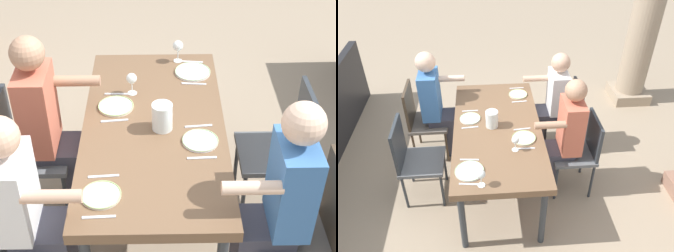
# 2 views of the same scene
# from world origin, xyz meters

# --- Properties ---
(ground_plane) EXTENTS (16.00, 16.00, 0.00)m
(ground_plane) POSITION_xyz_m (0.00, 0.00, 0.00)
(ground_plane) COLOR gray
(dining_table) EXTENTS (1.76, 0.88, 0.78)m
(dining_table) POSITION_xyz_m (0.00, 0.00, 0.71)
(dining_table) COLOR brown
(dining_table) RESTS_ON ground
(chair_west_north) EXTENTS (0.44, 0.44, 0.89)m
(chair_west_north) POSITION_xyz_m (-0.61, 0.86, 0.52)
(chair_west_north) COLOR #4F4F50
(chair_west_north) RESTS_ON ground
(chair_west_south) EXTENTS (0.44, 0.44, 0.93)m
(chair_west_south) POSITION_xyz_m (-0.61, -0.86, 0.53)
(chair_west_south) COLOR #6A6158
(chair_west_south) RESTS_ON ground
(chair_mid_north) EXTENTS (0.44, 0.44, 0.90)m
(chair_mid_north) POSITION_xyz_m (0.10, 0.86, 0.53)
(chair_mid_north) COLOR #5B5E61
(chair_mid_north) RESTS_ON ground
(chair_mid_south) EXTENTS (0.44, 0.44, 0.94)m
(chair_mid_south) POSITION_xyz_m (0.10, -0.86, 0.53)
(chair_mid_south) COLOR #5B5E61
(chair_mid_south) RESTS_ON ground
(diner_woman_green) EXTENTS (0.35, 0.50, 1.35)m
(diner_woman_green) POSITION_xyz_m (-0.61, -0.66, 0.73)
(diner_woman_green) COLOR #3F3F4C
(diner_woman_green) RESTS_ON ground
(diner_man_white) EXTENTS (0.35, 0.49, 1.34)m
(diner_man_white) POSITION_xyz_m (0.10, 0.67, 0.72)
(diner_man_white) COLOR #3F3F4C
(diner_man_white) RESTS_ON ground
(diner_guest_third) EXTENTS (0.35, 0.50, 1.28)m
(diner_guest_third) POSITION_xyz_m (-0.61, 0.67, 0.69)
(diner_guest_third) COLOR #3F3F4C
(diner_guest_third) RESTS_ON ground
(stone_column_near) EXTENTS (0.53, 0.53, 2.90)m
(stone_column_near) POSITION_xyz_m (-1.67, 2.12, 1.43)
(stone_column_near) COLOR tan
(stone_column_near) RESTS_ON ground
(plate_0) EXTENTS (0.21, 0.21, 0.02)m
(plate_0) POSITION_xyz_m (-0.61, 0.27, 0.79)
(plate_0) COLOR silver
(plate_0) RESTS_ON dining_table
(fork_0) EXTENTS (0.02, 0.17, 0.01)m
(fork_0) POSITION_xyz_m (-0.76, 0.27, 0.78)
(fork_0) COLOR silver
(fork_0) RESTS_ON dining_table
(spoon_0) EXTENTS (0.03, 0.17, 0.01)m
(spoon_0) POSITION_xyz_m (-0.46, 0.27, 0.78)
(spoon_0) COLOR silver
(spoon_0) RESTS_ON dining_table
(plate_1) EXTENTS (0.22, 0.22, 0.02)m
(plate_1) POSITION_xyz_m (-0.17, -0.28, 0.79)
(plate_1) COLOR white
(plate_1) RESTS_ON dining_table
(fork_1) EXTENTS (0.02, 0.17, 0.01)m
(fork_1) POSITION_xyz_m (-0.32, -0.28, 0.78)
(fork_1) COLOR silver
(fork_1) RESTS_ON dining_table
(spoon_1) EXTENTS (0.03, 0.17, 0.01)m
(spoon_1) POSITION_xyz_m (-0.02, -0.28, 0.78)
(spoon_1) COLOR silver
(spoon_1) RESTS_ON dining_table
(plate_2) EXTENTS (0.23, 0.23, 0.02)m
(plate_2) POSITION_xyz_m (0.20, 0.25, 0.79)
(plate_2) COLOR silver
(plate_2) RESTS_ON dining_table
(wine_glass_2) EXTENTS (0.07, 0.07, 0.15)m
(wine_glass_2) POSITION_xyz_m (0.36, 0.15, 0.89)
(wine_glass_2) COLOR white
(wine_glass_2) RESTS_ON dining_table
(fork_2) EXTENTS (0.03, 0.17, 0.01)m
(fork_2) POSITION_xyz_m (0.05, 0.25, 0.78)
(fork_2) COLOR silver
(fork_2) RESTS_ON dining_table
(spoon_2) EXTENTS (0.02, 0.17, 0.01)m
(spoon_2) POSITION_xyz_m (0.35, 0.25, 0.78)
(spoon_2) COLOR silver
(spoon_2) RESTS_ON dining_table
(plate_3) EXTENTS (0.25, 0.25, 0.02)m
(plate_3) POSITION_xyz_m (0.61, -0.27, 0.79)
(plate_3) COLOR white
(plate_3) RESTS_ON dining_table
(wine_glass_3) EXTENTS (0.08, 0.08, 0.17)m
(wine_glass_3) POSITION_xyz_m (0.78, -0.17, 0.90)
(wine_glass_3) COLOR white
(wine_glass_3) RESTS_ON dining_table
(fork_3) EXTENTS (0.03, 0.17, 0.01)m
(fork_3) POSITION_xyz_m (0.46, -0.27, 0.78)
(fork_3) COLOR silver
(fork_3) RESTS_ON dining_table
(spoon_3) EXTENTS (0.04, 0.17, 0.01)m
(spoon_3) POSITION_xyz_m (0.76, -0.27, 0.78)
(spoon_3) COLOR silver
(spoon_3) RESTS_ON dining_table
(water_pitcher) EXTENTS (0.13, 0.13, 0.17)m
(water_pitcher) POSITION_xyz_m (-0.03, -0.05, 0.86)
(water_pitcher) COLOR white
(water_pitcher) RESTS_ON dining_table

